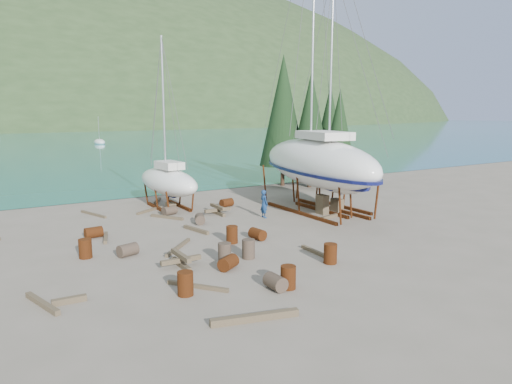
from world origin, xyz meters
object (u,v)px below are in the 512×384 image
large_sailboat_near (317,162)px  small_sailboat_shore (168,181)px  large_sailboat_far (333,173)px  worker (264,204)px

large_sailboat_near → small_sailboat_shore: 10.15m
large_sailboat_near → large_sailboat_far: 1.61m
large_sailboat_far → worker: bearing=-164.5°
large_sailboat_near → worker: 4.54m
large_sailboat_near → worker: size_ratio=11.75×
large_sailboat_near → large_sailboat_far: size_ratio=1.34×
worker → large_sailboat_far: bearing=-94.6°
large_sailboat_near → small_sailboat_shore: bearing=152.0°
large_sailboat_far → large_sailboat_near: bearing=-160.1°
small_sailboat_shore → worker: bearing=-60.8°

